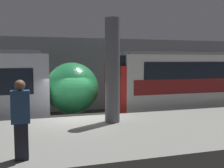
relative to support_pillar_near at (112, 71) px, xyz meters
name	(u,v)px	position (x,y,z in m)	size (l,w,h in m)	color
ground_plane	(79,145)	(-0.96, 1.25, -2.88)	(120.00, 120.00, 0.00)	#282623
platform	(92,151)	(-0.96, -1.11, -2.32)	(40.00, 4.71, 1.12)	slate
station_rear_barrier	(61,75)	(-0.96, 8.10, -0.56)	(50.00, 0.15, 4.64)	gray
support_pillar_near	(112,71)	(0.00, 0.00, 0.00)	(0.50, 0.50, 3.53)	#56565B
person_waiting	(21,118)	(-2.84, -2.74, -0.86)	(0.38, 0.24, 1.72)	black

